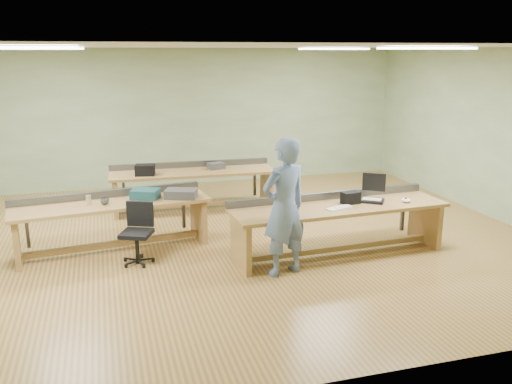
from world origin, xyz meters
TOP-DOWN VIEW (x-y plane):
  - floor at (0.00, 0.00)m, footprint 10.00×10.00m
  - ceiling at (0.00, 0.00)m, footprint 10.00×10.00m
  - wall_back at (0.00, 4.00)m, footprint 10.00×0.04m
  - wall_front at (0.00, -4.00)m, footprint 10.00×0.04m
  - wall_right at (5.00, 0.00)m, footprint 0.04×8.00m
  - fluor_panels at (0.00, 0.00)m, footprint 6.20×3.50m
  - workbench_front at (1.54, -1.01)m, footprint 3.26×1.03m
  - workbench_mid at (-1.65, 0.07)m, footprint 2.96×1.14m
  - workbench_back at (-0.12, 1.91)m, footprint 3.09×0.93m
  - person at (0.54, -1.50)m, footprint 0.79×0.64m
  - laptop_base at (2.10, -0.98)m, footprint 0.44×0.43m
  - laptop_screen at (2.18, -0.87)m, footprint 0.29×0.21m
  - keyboard at (1.48, -1.19)m, footprint 0.43×0.26m
  - trackball_mouse at (2.58, -1.14)m, footprint 0.16×0.18m
  - camera_bag at (1.75, -0.99)m, footprint 0.28×0.21m
  - task_chair at (-1.33, -0.56)m, footprint 0.61×0.61m
  - parts_bin_teal at (-1.14, 0.15)m, footprint 0.49×0.44m
  - parts_bin_grey at (-0.61, 0.03)m, footprint 0.55×0.45m
  - mug at (-1.74, -0.03)m, footprint 0.14×0.14m
  - drinks_can at (-1.97, 0.05)m, footprint 0.08×0.08m
  - storage_box_back at (-1.01, 1.76)m, footprint 0.38×0.31m
  - tray_back at (0.34, 1.95)m, footprint 0.34×0.29m

SIDE VIEW (x-z plane):
  - floor at x=0.00m, z-range 0.00..0.00m
  - task_chair at x=-1.33m, z-range -0.12..0.75m
  - workbench_mid at x=-1.65m, z-range 0.13..0.99m
  - workbench_back at x=-0.12m, z-range 0.13..0.99m
  - workbench_front at x=1.54m, z-range 0.13..0.99m
  - keyboard at x=1.48m, z-range 0.75..0.77m
  - laptop_base at x=2.10m, z-range 0.75..0.79m
  - trackball_mouse at x=2.58m, z-range 0.75..0.81m
  - mug at x=-1.74m, z-range 0.75..0.85m
  - tray_back at x=0.34m, z-range 0.75..0.87m
  - parts_bin_grey at x=-0.61m, z-range 0.75..0.88m
  - drinks_can at x=-1.97m, z-range 0.75..0.88m
  - parts_bin_teal at x=-1.14m, z-range 0.75..0.89m
  - camera_bag at x=1.75m, z-range 0.75..0.93m
  - storage_box_back at x=-1.01m, z-range 0.75..0.95m
  - person at x=0.54m, z-range 0.00..1.87m
  - laptop_screen at x=2.18m, z-range 0.89..1.16m
  - wall_back at x=0.00m, z-range 0.00..3.00m
  - wall_front at x=0.00m, z-range 0.00..3.00m
  - wall_right at x=5.00m, z-range 0.00..3.00m
  - fluor_panels at x=0.00m, z-range 2.96..2.99m
  - ceiling at x=0.00m, z-range 3.00..3.00m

